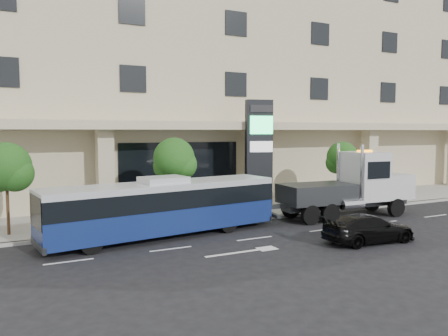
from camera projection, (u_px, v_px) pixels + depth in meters
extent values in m
plane|color=black|center=(239.00, 232.00, 21.11)|extent=(120.00, 120.00, 0.00)
cube|color=gray|center=(199.00, 213.00, 25.58)|extent=(120.00, 6.00, 0.15)
cube|color=gray|center=(221.00, 222.00, 22.90)|extent=(120.00, 0.30, 0.15)
cube|color=#C6B794|center=(146.00, 65.00, 34.13)|extent=(60.00, 15.00, 20.00)
cube|color=#C6B794|center=(187.00, 126.00, 26.76)|extent=(60.00, 2.80, 0.50)
cube|color=black|center=(181.00, 173.00, 28.06)|extent=(8.00, 0.12, 4.00)
cube|color=#C6B794|center=(105.00, 171.00, 24.78)|extent=(0.90, 0.90, 4.90)
cube|color=#C6B794|center=(257.00, 165.00, 29.17)|extent=(0.90, 0.90, 4.90)
cube|color=#C6B794|center=(369.00, 161.00, 33.57)|extent=(0.90, 0.90, 4.90)
cylinder|color=#422B19|center=(8.00, 204.00, 19.81)|extent=(0.14, 0.14, 2.80)
sphere|color=#164714|center=(6.00, 166.00, 19.66)|extent=(2.20, 2.20, 2.20)
sphere|color=#164714|center=(15.00, 174.00, 19.66)|extent=(1.65, 1.65, 1.65)
cylinder|color=#422B19|center=(174.00, 192.00, 23.32)|extent=(0.14, 0.14, 2.94)
sphere|color=#164714|center=(174.00, 158.00, 23.17)|extent=(2.20, 2.20, 2.20)
sphere|color=#164714|center=(182.00, 165.00, 23.17)|extent=(1.65, 1.65, 1.65)
sphere|color=#164714|center=(168.00, 166.00, 23.25)|extent=(1.54, 1.54, 1.54)
cylinder|color=#422B19|center=(342.00, 183.00, 28.38)|extent=(0.14, 0.14, 2.73)
sphere|color=#164714|center=(342.00, 157.00, 28.24)|extent=(2.00, 2.00, 2.00)
sphere|color=#164714|center=(348.00, 162.00, 28.24)|extent=(1.50, 1.50, 1.50)
sphere|color=#164714|center=(336.00, 163.00, 28.32)|extent=(1.40, 1.40, 1.40)
cylinder|color=black|center=(91.00, 243.00, 17.22)|extent=(0.94, 0.40, 0.91)
cylinder|color=black|center=(78.00, 233.00, 18.80)|extent=(0.94, 0.40, 0.91)
cylinder|color=black|center=(228.00, 223.00, 20.90)|extent=(0.94, 0.40, 0.91)
cylinder|color=black|center=(207.00, 217.00, 22.48)|extent=(0.94, 0.40, 0.91)
cube|color=navy|center=(164.00, 218.00, 20.02)|extent=(11.18, 3.77, 1.10)
cube|color=black|center=(164.00, 198.00, 19.94)|extent=(11.18, 3.81, 0.82)
cube|color=#B9BEC2|center=(164.00, 186.00, 19.89)|extent=(11.18, 3.77, 0.27)
cube|color=#B9BEC2|center=(164.00, 180.00, 19.87)|extent=(2.19, 1.73, 0.27)
cube|color=#2D3033|center=(38.00, 245.00, 17.02)|extent=(0.45, 2.28, 0.27)
cube|color=#2D3033|center=(257.00, 215.00, 23.09)|extent=(0.45, 2.28, 0.27)
cube|color=#2D3033|center=(347.00, 204.00, 24.71)|extent=(8.05, 1.46, 0.38)
cube|color=silver|center=(389.00, 186.00, 25.80)|extent=(2.02, 2.28, 1.41)
cube|color=silver|center=(401.00, 185.00, 26.16)|extent=(0.20, 1.88, 1.13)
cube|color=silver|center=(364.00, 176.00, 25.03)|extent=(2.03, 2.47, 2.73)
cube|color=black|center=(377.00, 168.00, 25.34)|extent=(0.23, 2.07, 1.13)
cylinder|color=silver|center=(362.00, 174.00, 23.66)|extent=(0.18, 0.18, 3.20)
cylinder|color=silver|center=(338.00, 171.00, 25.57)|extent=(0.18, 0.18, 3.20)
cube|color=#2D3033|center=(317.00, 193.00, 23.88)|extent=(4.09, 2.51, 1.04)
cube|color=#2D3033|center=(281.00, 206.00, 23.07)|extent=(1.52, 0.36, 0.21)
cube|color=#2D3033|center=(271.00, 214.00, 22.89)|extent=(0.35, 1.71, 0.17)
cube|color=orange|center=(365.00, 151.00, 24.91)|extent=(0.87, 0.38, 0.13)
cylinder|color=black|center=(396.00, 208.00, 24.84)|extent=(1.05, 0.37, 1.04)
cylinder|color=black|center=(372.00, 202.00, 26.67)|extent=(1.05, 0.37, 1.04)
cylinder|color=black|center=(330.00, 213.00, 23.12)|extent=(1.05, 0.37, 1.04)
cylinder|color=black|center=(309.00, 207.00, 24.95)|extent=(1.05, 0.37, 1.04)
cylinder|color=black|center=(311.00, 215.00, 22.66)|extent=(1.05, 0.37, 1.04)
cylinder|color=black|center=(291.00, 209.00, 24.48)|extent=(1.05, 0.37, 1.04)
imported|color=black|center=(369.00, 228.00, 19.08)|extent=(4.37, 2.03, 1.24)
cube|color=black|center=(259.00, 154.00, 27.12)|extent=(1.74, 0.95, 6.63)
cube|color=#23D670|center=(262.00, 125.00, 26.69)|extent=(1.41, 0.42, 1.11)
cube|color=silver|center=(261.00, 147.00, 26.80)|extent=(1.41, 0.42, 0.66)
cube|color=#262628|center=(262.00, 109.00, 26.61)|extent=(1.41, 0.42, 0.44)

